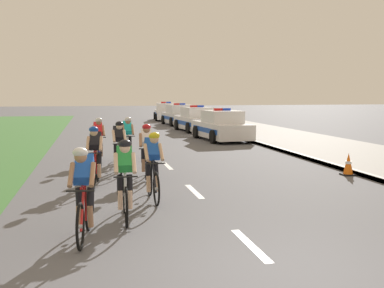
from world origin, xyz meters
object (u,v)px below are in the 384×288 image
Objects in this scene: cyclist_seventh at (99,139)px; cyclist_sixth at (119,146)px; cyclist_second at (125,178)px; police_car_furthest at (166,112)px; cyclist_eighth at (128,138)px; cyclist_fifth at (146,151)px; police_car_nearest at (221,127)px; cyclist_lead at (84,192)px; cyclist_third at (153,165)px; police_car_third at (179,116)px; cyclist_fourth at (95,155)px; police_car_second at (197,120)px; traffic_cone_near at (348,164)px.

cyclist_sixth is at bearing -74.88° from cyclist_seventh.
police_car_furthest reaches higher than cyclist_second.
cyclist_eighth is at bearing 14.31° from cyclist_seventh.
cyclist_fifth is 1.00× the size of cyclist_eighth.
cyclist_second is at bearing -112.79° from police_car_nearest.
cyclist_lead is 8.44m from cyclist_seventh.
cyclist_sixth is 1.00× the size of cyclist_eighth.
police_car_nearest is at bearing 67.61° from cyclist_third.
cyclist_second is at bearing -102.92° from police_car_third.
cyclist_fourth and cyclist_sixth have the same top height.
cyclist_second and cyclist_seventh have the same top height.
cyclist_sixth is (0.20, 5.34, 0.00)m from cyclist_second.
cyclist_fourth is at bearing -109.83° from cyclist_sixth.
cyclist_lead is at bearing -124.82° from cyclist_second.
police_car_nearest and police_car_furthest have the same top height.
cyclist_lead is 0.38× the size of police_car_second.
cyclist_third is 2.59m from cyclist_fifth.
police_car_third is (6.22, 21.52, -0.11)m from cyclist_fourth.
cyclist_third is 3.95m from cyclist_sixth.
cyclist_seventh is 0.38× the size of police_car_furthest.
cyclist_lead is at bearing -92.44° from cyclist_seventh.
traffic_cone_near is at bearing -6.29° from cyclist_fifth.
police_car_furthest is at bearing 75.59° from cyclist_seventh.
police_car_second is at bearing 62.72° from cyclist_seventh.
cyclist_sixth is (0.70, 1.94, 0.00)m from cyclist_fourth.
police_car_second and police_car_third have the same top height.
police_car_nearest is (5.08, 5.95, -0.11)m from cyclist_eighth.
police_car_second is at bearing 68.27° from cyclist_sixth.
police_car_third is 21.56m from traffic_cone_near.
cyclist_sixth and cyclist_eighth have the same top height.
police_car_furthest reaches higher than traffic_cone_near.
cyclist_second is 2.69× the size of traffic_cone_near.
cyclist_lead is at bearing -101.34° from police_car_furthest.
cyclist_sixth is at bearing -105.75° from police_car_third.
cyclist_third reaches higher than traffic_cone_near.
cyclist_sixth is 0.38× the size of police_car_third.
cyclist_fifth is 21.47m from police_car_third.
police_car_nearest and police_car_second have the same top height.
cyclist_fourth is 11.96m from police_car_nearest.
traffic_cone_near is (0.84, -15.81, -0.37)m from police_car_second.
cyclist_eighth is at bearing -106.40° from police_car_third.
traffic_cone_near is (5.92, -4.29, -0.48)m from cyclist_eighth.
police_car_furthest is (5.02, 29.62, -0.11)m from cyclist_third.
cyclist_third is 13.19m from police_car_nearest.
police_car_second reaches higher than cyclist_lead.
police_car_third is at bearing 70.86° from cyclist_seventh.
cyclist_fourth is at bearing -92.04° from cyclist_seventh.
cyclist_second and cyclist_sixth have the same top height.
cyclist_fourth is 1.00× the size of cyclist_fifth.
police_car_furthest reaches higher than cyclist_eighth.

